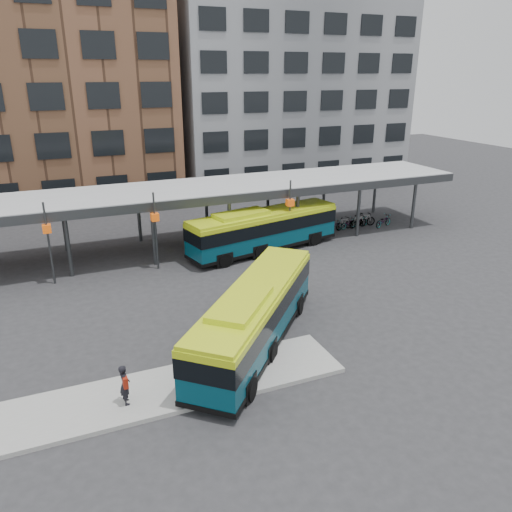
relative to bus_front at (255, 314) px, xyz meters
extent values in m
plane|color=#28282B|center=(1.05, 1.13, -1.56)|extent=(120.00, 120.00, 0.00)
cube|color=gray|center=(-4.45, -1.87, -1.47)|extent=(14.00, 3.00, 0.18)
cube|color=#999B9E|center=(1.05, 14.13, 2.44)|extent=(40.00, 6.00, 0.35)
cube|color=#383A3D|center=(1.05, 11.13, 2.29)|extent=(40.00, 0.15, 0.55)
cylinder|color=#383A3D|center=(-6.95, 11.63, 0.34)|extent=(0.24, 0.24, 3.80)
cylinder|color=#383A3D|center=(-6.95, 16.63, 0.34)|extent=(0.24, 0.24, 3.80)
cylinder|color=#383A3D|center=(-1.95, 11.63, 0.34)|extent=(0.24, 0.24, 3.80)
cylinder|color=#383A3D|center=(-1.95, 16.63, 0.34)|extent=(0.24, 0.24, 3.80)
cylinder|color=#383A3D|center=(3.05, 11.63, 0.34)|extent=(0.24, 0.24, 3.80)
cylinder|color=#383A3D|center=(3.05, 16.63, 0.34)|extent=(0.24, 0.24, 3.80)
cylinder|color=#383A3D|center=(8.05, 11.63, 0.34)|extent=(0.24, 0.24, 3.80)
cylinder|color=#383A3D|center=(8.05, 16.63, 0.34)|extent=(0.24, 0.24, 3.80)
cylinder|color=#383A3D|center=(13.05, 11.63, 0.34)|extent=(0.24, 0.24, 3.80)
cylinder|color=#383A3D|center=(13.05, 16.63, 0.34)|extent=(0.24, 0.24, 3.80)
cylinder|color=#383A3D|center=(18.05, 11.63, 0.34)|extent=(0.24, 0.24, 3.80)
cylinder|color=#383A3D|center=(18.05, 16.63, 0.34)|extent=(0.24, 0.24, 3.80)
cylinder|color=#383A3D|center=(-7.95, 10.83, 0.84)|extent=(0.12, 0.12, 4.80)
cube|color=#D64E0C|center=(-7.95, 10.83, 1.74)|extent=(0.45, 0.45, 0.45)
cylinder|color=#383A3D|center=(-1.95, 10.83, 0.84)|extent=(0.12, 0.12, 4.80)
cube|color=#D64E0C|center=(-1.95, 10.83, 1.74)|extent=(0.45, 0.45, 0.45)
cylinder|color=#383A3D|center=(7.05, 10.83, 0.84)|extent=(0.12, 0.12, 4.80)
cube|color=#D64E0C|center=(7.05, 10.83, 1.74)|extent=(0.45, 0.45, 0.45)
cube|color=brown|center=(-8.95, 33.13, 9.44)|extent=(26.00, 14.00, 22.00)
cube|color=slate|center=(17.05, 33.13, 8.44)|extent=(24.00, 14.00, 20.00)
cube|color=#063A4A|center=(0.03, 0.03, -0.12)|extent=(8.85, 9.59, 2.25)
cube|color=black|center=(0.03, 0.03, 0.33)|extent=(8.92, 9.66, 0.86)
cube|color=#B4C914|center=(0.03, 0.03, 1.10)|extent=(8.78, 9.53, 0.18)
cube|color=#B4C914|center=(-1.16, -1.32, 1.28)|extent=(3.60, 3.77, 0.32)
cube|color=black|center=(0.03, 0.03, -1.14)|extent=(8.93, 9.67, 0.22)
cylinder|color=black|center=(3.24, 2.00, -1.11)|extent=(0.80, 0.85, 0.90)
cylinder|color=black|center=(1.59, 3.46, -1.11)|extent=(0.80, 0.85, 0.90)
cylinder|color=black|center=(0.14, -1.51, -1.11)|extent=(0.80, 0.85, 0.90)
cylinder|color=black|center=(-1.51, -0.05, -1.11)|extent=(0.80, 0.85, 0.90)
cylinder|color=black|center=(-1.65, -3.53, -1.11)|extent=(0.80, 0.85, 0.90)
cylinder|color=black|center=(-3.30, -2.07, -1.11)|extent=(0.80, 0.85, 0.90)
cube|color=#063A4A|center=(5.38, 11.29, -0.12)|extent=(11.03, 4.47, 2.25)
cube|color=black|center=(5.38, 11.29, 0.33)|extent=(11.09, 4.53, 0.86)
cube|color=#B4C914|center=(5.38, 11.29, 1.10)|extent=(11.01, 4.38, 0.18)
cube|color=#B4C914|center=(3.62, 10.91, 1.28)|extent=(3.86, 2.34, 0.32)
cube|color=black|center=(5.38, 11.29, -1.14)|extent=(11.10, 4.54, 0.22)
cylinder|color=black|center=(9.13, 10.98, -1.11)|extent=(0.94, 0.45, 0.90)
cylinder|color=black|center=(8.67, 13.12, -1.11)|extent=(0.94, 0.45, 0.90)
cylinder|color=black|center=(4.55, 9.99, -1.11)|extent=(0.94, 0.45, 0.90)
cylinder|color=black|center=(4.09, 12.14, -1.11)|extent=(0.94, 0.45, 0.90)
cylinder|color=black|center=(1.91, 9.42, -1.11)|extent=(0.94, 0.45, 0.90)
cylinder|color=black|center=(1.45, 11.57, -1.11)|extent=(0.94, 0.45, 0.90)
imported|color=black|center=(-5.97, -2.20, -0.61)|extent=(0.40, 0.58, 1.55)
cube|color=maroon|center=(-5.96, -2.38, -0.40)|extent=(0.18, 0.30, 0.41)
imported|color=slate|center=(12.07, 13.30, -1.14)|extent=(1.65, 0.76, 0.83)
imported|color=slate|center=(12.99, 13.32, -1.07)|extent=(1.71, 0.82, 0.99)
imported|color=slate|center=(13.45, 13.41, -1.14)|extent=(1.68, 0.89, 0.84)
imported|color=slate|center=(14.27, 13.34, -1.05)|extent=(1.76, 0.70, 1.03)
imported|color=slate|center=(14.49, 13.51, -1.13)|extent=(1.67, 0.72, 0.85)
imported|color=slate|center=(14.98, 13.52, -1.02)|extent=(1.85, 0.83, 1.08)
imported|color=slate|center=(16.23, 12.76, -1.09)|extent=(1.90, 1.15, 0.94)
camera|label=1|loc=(-7.49, -17.94, 9.91)|focal=35.00mm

